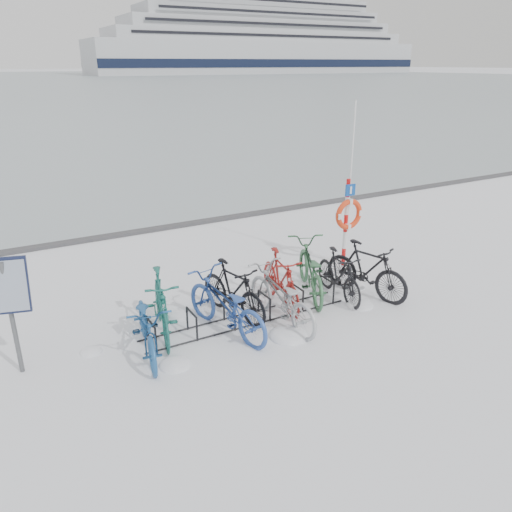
% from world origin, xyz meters
% --- Properties ---
extents(ground, '(900.00, 900.00, 0.00)m').
position_xyz_m(ground, '(0.00, 0.00, 0.00)').
color(ground, white).
rests_on(ground, ground).
extents(quay_edge, '(400.00, 0.25, 0.10)m').
position_xyz_m(quay_edge, '(0.00, 5.90, 0.05)').
color(quay_edge, '#3F3F42').
rests_on(quay_edge, ground).
extents(bike_rack, '(4.00, 0.48, 0.46)m').
position_xyz_m(bike_rack, '(0.00, 0.00, 0.18)').
color(bike_rack, black).
rests_on(bike_rack, ground).
extents(info_board, '(0.66, 0.39, 1.87)m').
position_xyz_m(info_board, '(-3.79, 0.22, 1.35)').
color(info_board, '#595B5E').
rests_on(info_board, ground).
extents(lifebuoy_station, '(0.71, 0.22, 3.70)m').
position_xyz_m(lifebuoy_station, '(3.27, 1.25, 1.24)').
color(lifebuoy_station, red).
rests_on(lifebuoy_station, ground).
extents(cruise_ferry, '(149.24, 28.12, 49.04)m').
position_xyz_m(cruise_ferry, '(111.91, 196.85, 13.36)').
color(cruise_ferry, silver).
rests_on(cruise_ferry, ground).
extents(bike_0, '(0.99, 2.00, 1.00)m').
position_xyz_m(bike_0, '(-1.90, -0.15, 0.50)').
color(bike_0, '#1E5089').
rests_on(bike_0, ground).
extents(bike_1, '(0.95, 2.00, 1.16)m').
position_xyz_m(bike_1, '(-1.50, 0.32, 0.58)').
color(bike_1, '#195D53').
rests_on(bike_1, ground).
extents(bike_2, '(1.18, 2.20, 1.10)m').
position_xyz_m(bike_2, '(-0.51, -0.17, 0.55)').
color(bike_2, '#2B4C9B').
rests_on(bike_2, ground).
extents(bike_3, '(0.89, 1.86, 1.08)m').
position_xyz_m(bike_3, '(-0.12, 0.32, 0.54)').
color(bike_3, black).
rests_on(bike_3, ground).
extents(bike_4, '(0.82, 2.07, 1.07)m').
position_xyz_m(bike_4, '(0.51, -0.34, 0.53)').
color(bike_4, '#A5A9AD').
rests_on(bike_4, ground).
extents(bike_5, '(0.83, 1.90, 1.11)m').
position_xyz_m(bike_5, '(0.88, 0.28, 0.55)').
color(bike_5, maroon).
rests_on(bike_5, ground).
extents(bike_6, '(1.51, 2.25, 1.12)m').
position_xyz_m(bike_6, '(1.67, 0.42, 0.56)').
color(bike_6, '#32653F').
rests_on(bike_6, ground).
extents(bike_7, '(0.69, 1.72, 1.01)m').
position_xyz_m(bike_7, '(2.09, 0.01, 0.50)').
color(bike_7, black).
rests_on(bike_7, ground).
extents(bike_8, '(1.05, 1.97, 1.14)m').
position_xyz_m(bike_8, '(2.64, -0.17, 0.57)').
color(bike_8, black).
rests_on(bike_8, ground).
extents(snow_drifts, '(5.86, 2.18, 0.24)m').
position_xyz_m(snow_drifts, '(0.50, -0.28, 0.00)').
color(snow_drifts, white).
rests_on(snow_drifts, ground).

